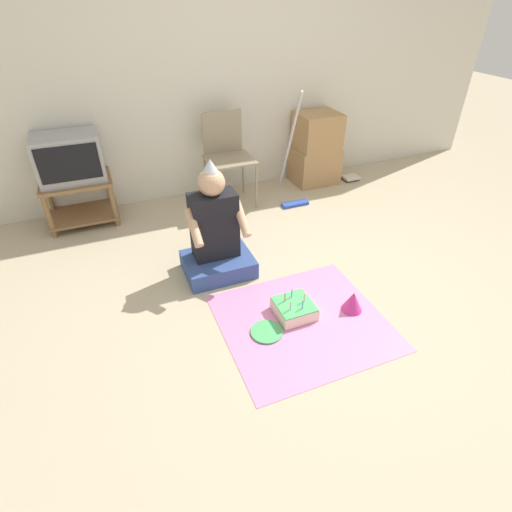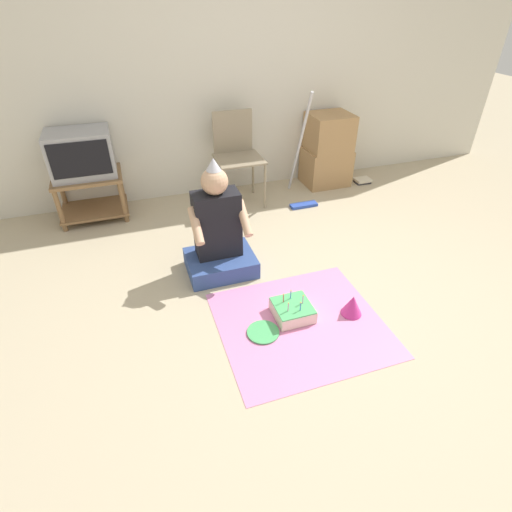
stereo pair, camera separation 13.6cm
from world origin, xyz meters
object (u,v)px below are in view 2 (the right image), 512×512
Objects in this scene: tv at (81,154)px; book_pile at (362,181)px; birthday_cake at (292,310)px; party_hat_blue at (352,305)px; paper_plate at (263,332)px; person_seated at (218,236)px; cardboard_box_stack at (327,151)px; folding_chair at (236,151)px; dust_mop at (301,173)px.

book_pile is (2.88, -0.15, -0.61)m from tv.
birthday_cake is 0.41m from party_hat_blue.
birthday_cake is 1.19× the size of paper_plate.
person_seated is 4.32× the size of paper_plate.
party_hat_blue is 0.64m from paper_plate.
paper_plate is (-1.45, -2.01, -0.37)m from cardboard_box_stack.
party_hat_blue is (0.73, -0.80, -0.23)m from person_seated.
party_hat_blue reaches higher than paper_plate.
cardboard_box_stack is at bearing 4.65° from folding_chair.
dust_mop is 1.96m from paper_plate.
folding_chair is 4.93× the size of book_pile.
dust_mop reaches higher than paper_plate.
tv is 0.60× the size of person_seated.
birthday_cake is at bearing -94.67° from folding_chair.
dust_mop is 1.76m from birthday_cake.
birthday_cake is (-0.74, -1.57, -0.26)m from dust_mop.
dust_mop reaches higher than birthday_cake.
folding_chair is at bearing -3.87° from tv.
tv is at bearing 123.28° from birthday_cake.
book_pile is 2.41m from birthday_cake.
birthday_cake is at bearing -64.36° from person_seated.
cardboard_box_stack is at bearing 57.91° from birthday_cake.
book_pile is at bearing 47.74° from birthday_cake.
birthday_cake is (-1.62, -1.78, 0.03)m from book_pile.
folding_chair is at bearing 85.33° from birthday_cake.
tv is 3.04× the size of book_pile.
dust_mop is at bearing 59.26° from paper_plate.
cardboard_box_stack is at bearing 38.66° from person_seated.
person_seated is at bearing 96.35° from paper_plate.
folding_chair is at bearing -175.35° from cardboard_box_stack.
cardboard_box_stack is at bearing 37.25° from dust_mop.
book_pile is at bearing -1.92° from folding_chair.
birthday_cake is at bearing -115.35° from dust_mop.
book_pile is 0.71× the size of birthday_cake.
cardboard_box_stack is 5.16× the size of party_hat_blue.
folding_chair is 0.97× the size of person_seated.
dust_mop is 5.25× the size of paper_plate.
tv reaches higher than birthday_cake.
book_pile is at bearing 29.24° from person_seated.
tv is 2.16× the size of birthday_cake.
dust_mop is at bearing -10.15° from tv.
cardboard_box_stack reaches higher than paper_plate.
book_pile is at bearing 13.75° from dust_mop.
folding_chair is 5.96× the size of party_hat_blue.
tv is 2.58× the size of paper_plate.
birthday_cake is 0.26m from paper_plate.
paper_plate is (-0.39, -1.92, -0.52)m from folding_chair.
folding_chair is at bearing 97.22° from party_hat_blue.
book_pile is at bearing 45.16° from paper_plate.
book_pile is 0.85× the size of paper_plate.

